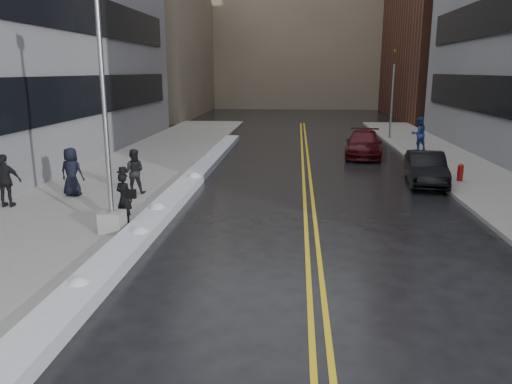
% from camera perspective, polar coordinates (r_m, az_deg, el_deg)
% --- Properties ---
extents(ground, '(160.00, 160.00, 0.00)m').
position_cam_1_polar(ground, '(12.60, -4.88, -8.39)').
color(ground, black).
rests_on(ground, ground).
extents(sidewalk_west, '(5.50, 50.00, 0.15)m').
position_cam_1_polar(sidewalk_west, '(23.33, -14.84, 1.73)').
color(sidewalk_west, gray).
rests_on(sidewalk_west, ground).
extents(sidewalk_east, '(4.00, 50.00, 0.15)m').
position_cam_1_polar(sidewalk_east, '(23.41, 24.55, 0.98)').
color(sidewalk_east, gray).
rests_on(sidewalk_east, ground).
extents(lane_line_left, '(0.12, 50.00, 0.01)m').
position_cam_1_polar(lane_line_left, '(22.02, 5.47, 1.24)').
color(lane_line_left, gold).
rests_on(lane_line_left, ground).
extents(lane_line_right, '(0.12, 50.00, 0.01)m').
position_cam_1_polar(lane_line_right, '(22.02, 6.25, 1.23)').
color(lane_line_right, gold).
rests_on(lane_line_right, ground).
extents(snow_ridge, '(0.90, 30.00, 0.34)m').
position_cam_1_polar(snow_ridge, '(20.52, -7.98, 0.73)').
color(snow_ridge, silver).
rests_on(snow_ridge, ground).
extents(building_west_far, '(14.00, 22.00, 18.00)m').
position_cam_1_polar(building_west_far, '(58.36, -13.42, 17.53)').
color(building_west_far, gray).
rests_on(building_west_far, ground).
extents(building_far, '(36.00, 16.00, 22.00)m').
position_cam_1_polar(building_far, '(71.78, 4.92, 18.65)').
color(building_far, gray).
rests_on(building_far, ground).
extents(lamppost, '(0.65, 0.65, 7.62)m').
position_cam_1_polar(lamppost, '(14.67, -16.63, 4.53)').
color(lamppost, gray).
rests_on(lamppost, sidewalk_west).
extents(fire_hydrant, '(0.26, 0.26, 0.73)m').
position_cam_1_polar(fire_hydrant, '(22.99, 22.32, 2.19)').
color(fire_hydrant, maroon).
rests_on(fire_hydrant, sidewalk_east).
extents(traffic_signal, '(0.16, 0.20, 6.00)m').
position_cam_1_polar(traffic_signal, '(36.12, 15.34, 11.11)').
color(traffic_signal, gray).
rests_on(traffic_signal, sidewalk_east).
extents(pedestrian_fedora, '(0.68, 0.58, 1.60)m').
position_cam_1_polar(pedestrian_fedora, '(15.71, -14.82, -0.68)').
color(pedestrian_fedora, black).
rests_on(pedestrian_fedora, sidewalk_west).
extents(pedestrian_b, '(0.91, 0.75, 1.71)m').
position_cam_1_polar(pedestrian_b, '(19.54, -13.79, 2.31)').
color(pedestrian_b, black).
rests_on(pedestrian_b, sidewalk_west).
extents(pedestrian_c, '(0.96, 0.69, 1.82)m').
position_cam_1_polar(pedestrian_c, '(19.84, -20.33, 2.18)').
color(pedestrian_c, black).
rests_on(pedestrian_c, sidewalk_west).
extents(pedestrian_d, '(1.11, 0.53, 1.83)m').
position_cam_1_polar(pedestrian_d, '(19.08, -26.71, 1.16)').
color(pedestrian_d, black).
rests_on(pedestrian_d, sidewalk_west).
extents(pedestrian_east, '(1.16, 1.04, 1.96)m').
position_cam_1_polar(pedestrian_east, '(30.92, 18.09, 6.33)').
color(pedestrian_east, navy).
rests_on(pedestrian_east, sidewalk_east).
extents(car_black, '(1.91, 4.29, 1.37)m').
position_cam_1_polar(car_black, '(22.37, 18.83, 2.54)').
color(car_black, black).
rests_on(car_black, ground).
extents(car_maroon, '(2.62, 5.10, 1.41)m').
position_cam_1_polar(car_maroon, '(28.89, 12.23, 5.38)').
color(car_maroon, '#400A0F').
rests_on(car_maroon, ground).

